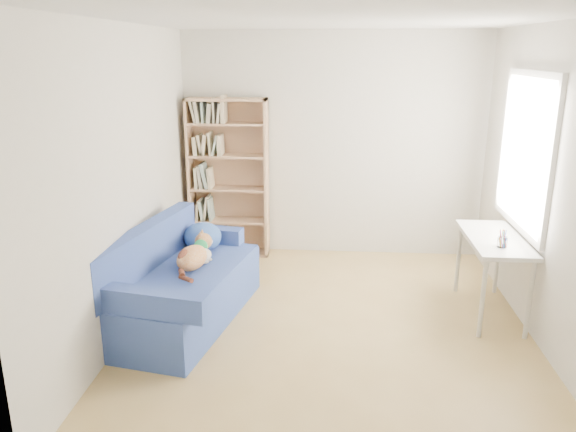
% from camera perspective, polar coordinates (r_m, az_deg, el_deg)
% --- Properties ---
extents(ground, '(4.00, 4.00, 0.00)m').
position_cam_1_polar(ground, '(5.12, 4.15, -11.20)').
color(ground, '#A6854B').
rests_on(ground, ground).
extents(room_shell, '(3.54, 4.04, 2.62)m').
position_cam_1_polar(room_shell, '(4.63, 5.80, 7.22)').
color(room_shell, silver).
rests_on(room_shell, ground).
extents(sofa, '(1.17, 1.94, 0.88)m').
position_cam_1_polar(sofa, '(5.22, -10.82, -6.77)').
color(sofa, navy).
rests_on(sofa, ground).
extents(bookshelf, '(0.93, 0.29, 1.86)m').
position_cam_1_polar(bookshelf, '(6.66, -6.03, 3.22)').
color(bookshelf, tan).
rests_on(bookshelf, ground).
extents(desk, '(0.49, 1.06, 0.75)m').
position_cam_1_polar(desk, '(5.44, 20.21, -2.90)').
color(desk, silver).
rests_on(desk, ground).
extents(pen_cup, '(0.08, 0.08, 0.16)m').
position_cam_1_polar(pen_cup, '(5.15, 20.95, -2.35)').
color(pen_cup, white).
rests_on(pen_cup, desk).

